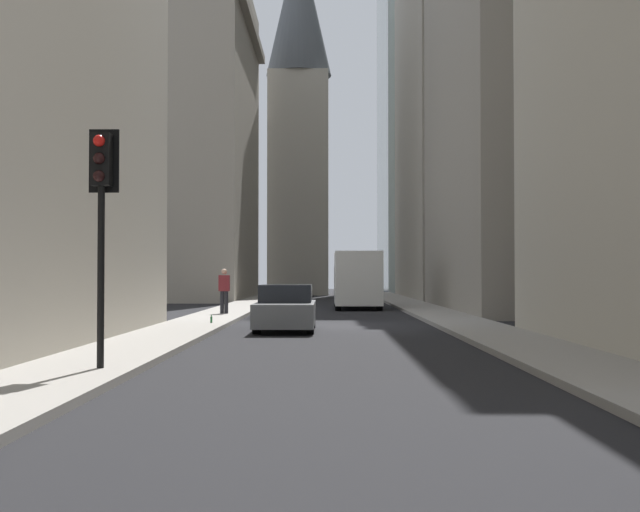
{
  "coord_description": "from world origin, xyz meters",
  "views": [
    {
      "loc": [
        -26.69,
        0.16,
        1.73
      ],
      "look_at": [
        9.31,
        0.44,
        2.57
      ],
      "focal_mm": 44.62,
      "sensor_mm": 36.0,
      "label": 1
    }
  ],
  "objects_px": {
    "pedestrian": "(224,289)",
    "hatchback_grey": "(286,309)",
    "traffic_light_foreground": "(101,191)",
    "discarded_bottle": "(211,320)",
    "delivery_truck": "(357,280)"
  },
  "relations": [
    {
      "from": "discarded_bottle",
      "to": "hatchback_grey",
      "type": "bearing_deg",
      "value": -122.66
    },
    {
      "from": "traffic_light_foreground",
      "to": "pedestrian",
      "type": "height_order",
      "value": "traffic_light_foreground"
    },
    {
      "from": "delivery_truck",
      "to": "pedestrian",
      "type": "xyz_separation_m",
      "value": [
        -7.98,
        5.71,
        -0.32
      ]
    },
    {
      "from": "hatchback_grey",
      "to": "pedestrian",
      "type": "height_order",
      "value": "pedestrian"
    },
    {
      "from": "hatchback_grey",
      "to": "traffic_light_foreground",
      "type": "height_order",
      "value": "traffic_light_foreground"
    },
    {
      "from": "delivery_truck",
      "to": "traffic_light_foreground",
      "type": "height_order",
      "value": "traffic_light_foreground"
    },
    {
      "from": "traffic_light_foreground",
      "to": "discarded_bottle",
      "type": "distance_m",
      "value": 12.91
    },
    {
      "from": "traffic_light_foreground",
      "to": "hatchback_grey",
      "type": "bearing_deg",
      "value": -13.38
    },
    {
      "from": "pedestrian",
      "to": "hatchback_grey",
      "type": "bearing_deg",
      "value": -159.63
    },
    {
      "from": "hatchback_grey",
      "to": "discarded_bottle",
      "type": "height_order",
      "value": "hatchback_grey"
    },
    {
      "from": "hatchback_grey",
      "to": "traffic_light_foreground",
      "type": "relative_size",
      "value": 1.05
    },
    {
      "from": "hatchback_grey",
      "to": "discarded_bottle",
      "type": "distance_m",
      "value": 3.04
    },
    {
      "from": "pedestrian",
      "to": "discarded_bottle",
      "type": "xyz_separation_m",
      "value": [
        -6.22,
        -0.38,
        -0.89
      ]
    },
    {
      "from": "delivery_truck",
      "to": "discarded_bottle",
      "type": "relative_size",
      "value": 23.93
    },
    {
      "from": "delivery_truck",
      "to": "traffic_light_foreground",
      "type": "distance_m",
      "value": 27.37
    }
  ]
}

